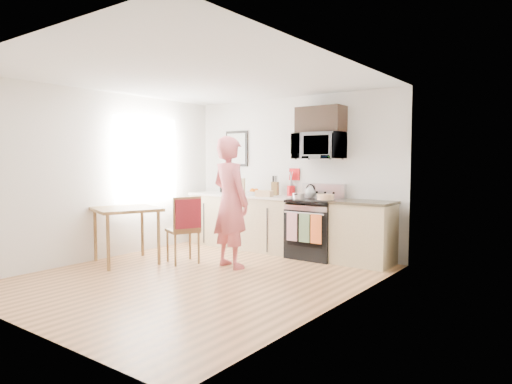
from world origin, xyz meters
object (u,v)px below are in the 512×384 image
Objects in this scene: microwave at (319,146)px; dining_table at (126,214)px; range at (315,230)px; chair at (186,221)px; cake at (326,198)px; person at (230,202)px.

microwave is 0.76× the size of dining_table.
dining_table is at bearing -136.10° from range.
cake is at bearing 65.94° from chair.
person is 1.87× the size of chair.
cake is at bearing -32.99° from range.
range is at bearing 74.93° from chair.
microwave is 0.75× the size of chair.
microwave is at bearing 76.75° from chair.
microwave reaches higher than person.
dining_table is 3.00m from cake.
cake is at bearing -117.87° from person.
range is 1.53m from person.
cake is at bearing -45.83° from microwave.
dining_table is 0.92m from chair.
range is 2.03m from chair.
range is 1.53× the size of microwave.
cake is at bearing 37.77° from dining_table.
chair is at bearing 29.44° from dining_table.
range reaches higher than dining_table.
chair is 2.11m from cake.
chair is at bearing -127.75° from microwave.
chair is (-0.62, -0.28, -0.29)m from person.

